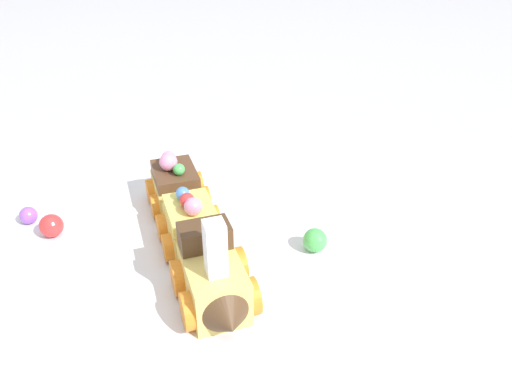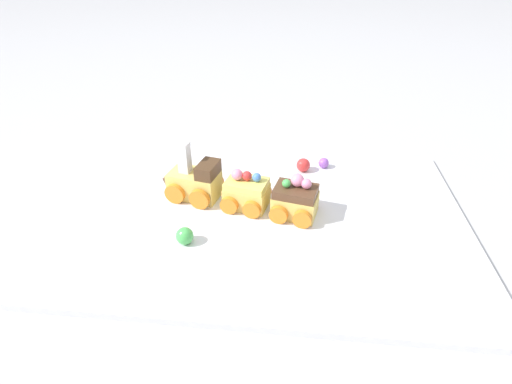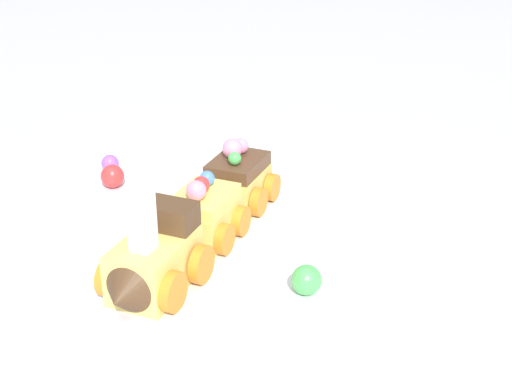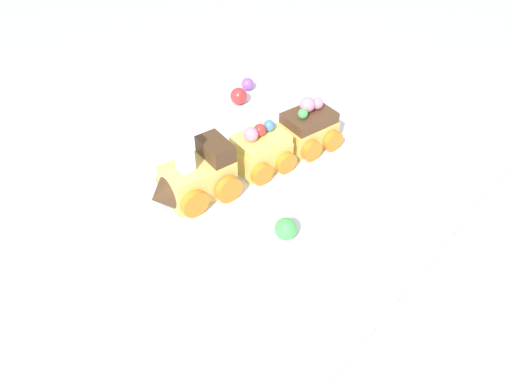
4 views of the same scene
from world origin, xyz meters
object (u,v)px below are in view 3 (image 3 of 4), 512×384
cake_train_locomotive (151,263)px  cake_car_lemon (204,215)px  cake_car_chocolate (239,180)px  gumball_purple (110,163)px  gumball_green (306,280)px  gumball_red (113,176)px

cake_train_locomotive → cake_car_lemon: size_ratio=1.39×
cake_car_lemon → cake_car_chocolate: size_ratio=1.00×
gumball_purple → cake_car_chocolate: bearing=72.3°
cake_car_lemon → cake_car_chocolate: cake_car_chocolate is taller
cake_train_locomotive → gumball_green: (-0.02, 0.13, -0.02)m
gumball_purple → cake_train_locomotive: bearing=28.5°
cake_train_locomotive → cake_car_lemon: 0.10m
cake_car_chocolate → gumball_purple: cake_car_chocolate is taller
gumball_red → gumball_purple: gumball_red is taller
cake_train_locomotive → cake_car_lemon: cake_train_locomotive is taller
cake_train_locomotive → cake_car_chocolate: size_ratio=1.39×
gumball_red → gumball_green: bearing=54.0°
cake_car_lemon → gumball_red: (-0.10, -0.13, -0.01)m
cake_train_locomotive → gumball_red: 0.23m
gumball_purple → cake_car_lemon: bearing=47.7°
cake_car_lemon → gumball_red: 0.16m
cake_car_chocolate → gumball_red: cake_car_chocolate is taller
cake_car_lemon → gumball_red: cake_car_lemon is taller
cake_train_locomotive → cake_car_chocolate: cake_train_locomotive is taller
gumball_red → cake_car_chocolate: bearing=85.1°
gumball_green → cake_train_locomotive: bearing=-81.0°
gumball_green → cake_car_lemon: bearing=-125.9°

